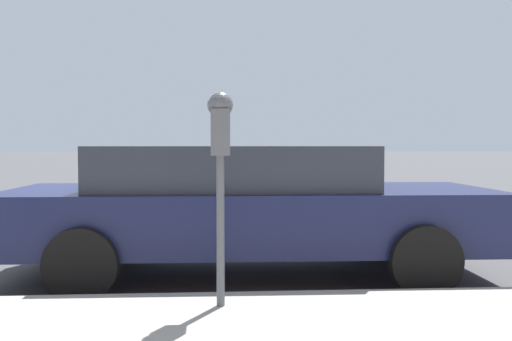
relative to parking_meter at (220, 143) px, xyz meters
name	(u,v)px	position (x,y,z in m)	size (l,w,h in m)	color
ground_plane	(134,259)	(2.62, 0.98, -1.36)	(220.00, 220.00, 0.00)	#424244
parking_meter	(220,143)	(0.00, 0.00, 0.00)	(0.21, 0.19, 1.59)	#4C5156
car_navy	(246,205)	(1.67, -0.28, -0.63)	(2.13, 4.86, 1.33)	#14193D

